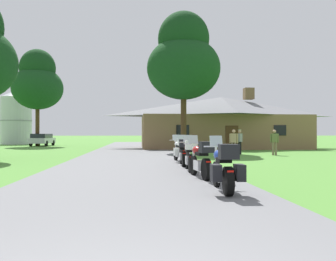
{
  "coord_description": "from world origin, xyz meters",
  "views": [
    {
      "loc": [
        0.15,
        -2.47,
        1.41
      ],
      "look_at": [
        1.84,
        16.89,
        1.57
      ],
      "focal_mm": 39.54,
      "sensor_mm": 36.0,
      "label": 1
    }
  ],
  "objects_px": {
    "tree_by_lodge_front": "(184,60)",
    "metal_silo_distant": "(16,117)",
    "motorcycle_blue_nearest_to_camera": "(224,169)",
    "motorcycle_red_third_in_row": "(190,156)",
    "tree_left_far": "(38,82)",
    "motorcycle_white_farthest_in_row": "(180,150)",
    "bystander_tan_shirt_by_tree": "(234,141)",
    "parked_silver_suv_far_left": "(42,139)",
    "bystander_gray_shirt_near_lodge": "(240,140)",
    "motorcycle_white_fourth_in_row": "(183,152)",
    "motorcycle_red_second_in_row": "(201,160)",
    "bystander_olive_shirt_beside_signpost": "(274,141)"
  },
  "relations": [
    {
      "from": "tree_by_lodge_front",
      "to": "metal_silo_distant",
      "type": "height_order",
      "value": "tree_by_lodge_front"
    },
    {
      "from": "motorcycle_blue_nearest_to_camera",
      "to": "motorcycle_red_third_in_row",
      "type": "distance_m",
      "value": 4.89
    },
    {
      "from": "motorcycle_red_third_in_row",
      "to": "tree_left_far",
      "type": "height_order",
      "value": "tree_left_far"
    },
    {
      "from": "motorcycle_blue_nearest_to_camera",
      "to": "motorcycle_white_farthest_in_row",
      "type": "bearing_deg",
      "value": 91.74
    },
    {
      "from": "bystander_tan_shirt_by_tree",
      "to": "metal_silo_distant",
      "type": "height_order",
      "value": "metal_silo_distant"
    },
    {
      "from": "motorcycle_white_farthest_in_row",
      "to": "parked_silver_suv_far_left",
      "type": "height_order",
      "value": "parked_silver_suv_far_left"
    },
    {
      "from": "motorcycle_red_third_in_row",
      "to": "bystander_gray_shirt_near_lodge",
      "type": "bearing_deg",
      "value": 69.16
    },
    {
      "from": "motorcycle_red_third_in_row",
      "to": "tree_left_far",
      "type": "distance_m",
      "value": 32.8
    },
    {
      "from": "motorcycle_white_fourth_in_row",
      "to": "parked_silver_suv_far_left",
      "type": "distance_m",
      "value": 30.74
    },
    {
      "from": "motorcycle_red_third_in_row",
      "to": "bystander_tan_shirt_by_tree",
      "type": "distance_m",
      "value": 10.11
    },
    {
      "from": "motorcycle_red_second_in_row",
      "to": "motorcycle_white_fourth_in_row",
      "type": "height_order",
      "value": "same"
    },
    {
      "from": "motorcycle_white_fourth_in_row",
      "to": "bystander_gray_shirt_near_lodge",
      "type": "relative_size",
      "value": 1.24
    },
    {
      "from": "motorcycle_red_third_in_row",
      "to": "tree_left_far",
      "type": "relative_size",
      "value": 0.19
    },
    {
      "from": "motorcycle_white_fourth_in_row",
      "to": "motorcycle_red_second_in_row",
      "type": "bearing_deg",
      "value": -87.35
    },
    {
      "from": "motorcycle_white_farthest_in_row",
      "to": "bystander_tan_shirt_by_tree",
      "type": "height_order",
      "value": "bystander_tan_shirt_by_tree"
    },
    {
      "from": "motorcycle_white_fourth_in_row",
      "to": "bystander_olive_shirt_beside_signpost",
      "type": "height_order",
      "value": "bystander_olive_shirt_beside_signpost"
    },
    {
      "from": "motorcycle_blue_nearest_to_camera",
      "to": "bystander_gray_shirt_near_lodge",
      "type": "bearing_deg",
      "value": 75.21
    },
    {
      "from": "motorcycle_white_farthest_in_row",
      "to": "motorcycle_white_fourth_in_row",
      "type": "bearing_deg",
      "value": -98.92
    },
    {
      "from": "bystander_tan_shirt_by_tree",
      "to": "tree_by_lodge_front",
      "type": "height_order",
      "value": "tree_by_lodge_front"
    },
    {
      "from": "bystander_gray_shirt_near_lodge",
      "to": "bystander_tan_shirt_by_tree",
      "type": "xyz_separation_m",
      "value": [
        -0.99,
        -2.15,
        -0.02
      ]
    },
    {
      "from": "motorcycle_white_farthest_in_row",
      "to": "bystander_tan_shirt_by_tree",
      "type": "relative_size",
      "value": 1.25
    },
    {
      "from": "motorcycle_red_third_in_row",
      "to": "motorcycle_white_farthest_in_row",
      "type": "relative_size",
      "value": 1.0
    },
    {
      "from": "motorcycle_red_second_in_row",
      "to": "tree_by_lodge_front",
      "type": "bearing_deg",
      "value": 78.46
    },
    {
      "from": "tree_left_far",
      "to": "motorcycle_white_farthest_in_row",
      "type": "bearing_deg",
      "value": -62.28
    },
    {
      "from": "parked_silver_suv_far_left",
      "to": "motorcycle_white_farthest_in_row",
      "type": "bearing_deg",
      "value": -61.29
    },
    {
      "from": "motorcycle_white_farthest_in_row",
      "to": "bystander_olive_shirt_beside_signpost",
      "type": "bearing_deg",
      "value": 34.31
    },
    {
      "from": "motorcycle_red_third_in_row",
      "to": "bystander_olive_shirt_beside_signpost",
      "type": "relative_size",
      "value": 1.25
    },
    {
      "from": "motorcycle_blue_nearest_to_camera",
      "to": "bystander_gray_shirt_near_lodge",
      "type": "relative_size",
      "value": 1.24
    },
    {
      "from": "motorcycle_blue_nearest_to_camera",
      "to": "bystander_gray_shirt_near_lodge",
      "type": "xyz_separation_m",
      "value": [
        5.03,
        16.28,
        0.34
      ]
    },
    {
      "from": "metal_silo_distant",
      "to": "bystander_tan_shirt_by_tree",
      "type": "bearing_deg",
      "value": -52.36
    },
    {
      "from": "tree_by_lodge_front",
      "to": "parked_silver_suv_far_left",
      "type": "distance_m",
      "value": 21.95
    },
    {
      "from": "metal_silo_distant",
      "to": "parked_silver_suv_far_left",
      "type": "bearing_deg",
      "value": -55.05
    },
    {
      "from": "tree_left_far",
      "to": "bystander_olive_shirt_beside_signpost",
      "type": "bearing_deg",
      "value": -43.91
    },
    {
      "from": "motorcycle_white_fourth_in_row",
      "to": "motorcycle_red_third_in_row",
      "type": "bearing_deg",
      "value": -88.19
    },
    {
      "from": "motorcycle_white_farthest_in_row",
      "to": "metal_silo_distant",
      "type": "height_order",
      "value": "metal_silo_distant"
    },
    {
      "from": "motorcycle_blue_nearest_to_camera",
      "to": "bystander_tan_shirt_by_tree",
      "type": "height_order",
      "value": "bystander_tan_shirt_by_tree"
    },
    {
      "from": "motorcycle_blue_nearest_to_camera",
      "to": "metal_silo_distant",
      "type": "xyz_separation_m",
      "value": [
        -17.92,
        42.59,
        3.02
      ]
    },
    {
      "from": "motorcycle_red_second_in_row",
      "to": "bystander_olive_shirt_beside_signpost",
      "type": "distance_m",
      "value": 14.18
    },
    {
      "from": "metal_silo_distant",
      "to": "motorcycle_blue_nearest_to_camera",
      "type": "bearing_deg",
      "value": -67.19
    },
    {
      "from": "bystander_tan_shirt_by_tree",
      "to": "tree_by_lodge_front",
      "type": "xyz_separation_m",
      "value": [
        -2.4,
        5.64,
        6.14
      ]
    },
    {
      "from": "motorcycle_white_farthest_in_row",
      "to": "parked_silver_suv_far_left",
      "type": "distance_m",
      "value": 28.81
    },
    {
      "from": "motorcycle_white_fourth_in_row",
      "to": "tree_left_far",
      "type": "height_order",
      "value": "tree_left_far"
    },
    {
      "from": "motorcycle_red_third_in_row",
      "to": "motorcycle_white_fourth_in_row",
      "type": "relative_size",
      "value": 1.0
    },
    {
      "from": "motorcycle_white_farthest_in_row",
      "to": "tree_left_far",
      "type": "distance_m",
      "value": 28.97
    },
    {
      "from": "motorcycle_blue_nearest_to_camera",
      "to": "parked_silver_suv_far_left",
      "type": "distance_m",
      "value": 37.36
    },
    {
      "from": "motorcycle_white_fourth_in_row",
      "to": "metal_silo_distant",
      "type": "bearing_deg",
      "value": 119.64
    },
    {
      "from": "bystander_gray_shirt_near_lodge",
      "to": "bystander_tan_shirt_by_tree",
      "type": "bearing_deg",
      "value": 23.34
    },
    {
      "from": "motorcycle_white_farthest_in_row",
      "to": "motorcycle_blue_nearest_to_camera",
      "type": "bearing_deg",
      "value": -96.04
    },
    {
      "from": "bystander_olive_shirt_beside_signpost",
      "to": "tree_left_far",
      "type": "distance_m",
      "value": 28.47
    },
    {
      "from": "motorcycle_red_second_in_row",
      "to": "motorcycle_red_third_in_row",
      "type": "bearing_deg",
      "value": 84.77
    }
  ]
}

